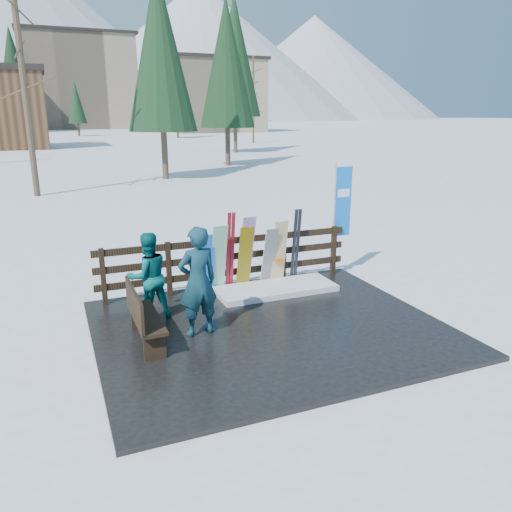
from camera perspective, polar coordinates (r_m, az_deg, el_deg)
name	(u,v)px	position (r m, az deg, el deg)	size (l,w,h in m)	color
ground	(270,330)	(9.03, 1.59, -8.45)	(700.00, 700.00, 0.00)	white
deck	(270,328)	(9.02, 1.59, -8.22)	(6.00, 5.00, 0.08)	black
fence	(229,259)	(10.70, -3.16, -0.30)	(5.60, 0.10, 1.15)	black
snow_patch	(276,289)	(10.66, 2.27, -3.75)	(2.54, 1.00, 0.12)	white
bench	(142,315)	(8.33, -12.91, -6.60)	(0.41, 1.50, 0.97)	black
snowboard_0	(208,264)	(10.35, -5.55, -0.95)	(0.28, 0.03, 1.33)	#1C73F8
snowboard_1	(219,259)	(10.39, -4.29, -0.33)	(0.32, 0.03, 1.53)	white
snowboard_2	(245,258)	(10.58, -1.30, -0.20)	(0.30, 0.03, 1.45)	#FFC303
snowboard_3	(246,253)	(10.57, -1.13, 0.37)	(0.29, 0.03, 1.68)	white
snowboard_4	(269,257)	(10.80, 1.50, -0.11)	(0.28, 0.03, 1.36)	black
snowboard_5	(279,253)	(10.88, 2.66, 0.36)	(0.30, 0.03, 1.47)	silver
ski_pair_a	(230,252)	(10.51, -2.95, 0.51)	(0.16, 0.25, 1.71)	maroon
ski_pair_b	(296,245)	(11.10, 4.56, 1.21)	(0.17, 0.22, 1.67)	black
rental_flag	(341,206)	(11.71, 9.67, 5.67)	(0.45, 0.04, 2.60)	silver
person_front	(198,282)	(8.41, -6.67, -2.92)	(0.69, 0.45, 1.90)	#175153
person_back	(148,276)	(9.26, -12.21, -2.27)	(0.79, 0.62, 1.63)	#06575A
resort_buildings	(61,85)	(123.14, -21.36, 17.77)	(73.00, 87.60, 22.60)	tan
trees	(105,90)	(55.44, -16.89, 17.67)	(42.31, 68.67, 13.75)	#382B1E
mountains	(20,29)	(339.20, -25.39, 22.43)	(520.00, 260.00, 120.00)	white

